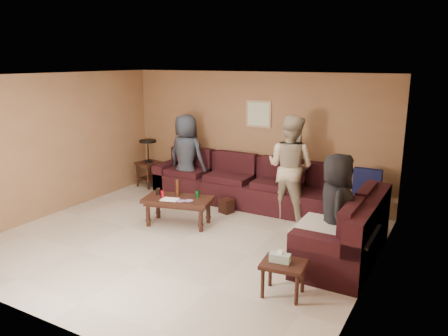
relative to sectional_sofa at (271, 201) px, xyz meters
name	(u,v)px	position (x,y,z in m)	size (l,w,h in m)	color
room	(181,134)	(-0.81, -1.52, 1.34)	(5.60, 5.50, 2.50)	beige
sectional_sofa	(271,201)	(0.00, 0.00, 0.00)	(4.65, 2.90, 0.97)	#331116
coffee_table	(178,202)	(-1.26, -1.00, 0.08)	(1.24, 0.83, 0.75)	#331811
end_table_left	(149,162)	(-3.15, 0.57, 0.22)	(0.53, 0.53, 1.04)	#331811
side_table_right	(283,266)	(1.13, -2.27, 0.04)	(0.55, 0.47, 0.56)	#331811
waste_bin	(226,206)	(-0.84, -0.08, -0.20)	(0.21, 0.21, 0.26)	#331811
wall_art	(259,114)	(-0.71, 0.96, 1.37)	(0.52, 0.04, 0.52)	tan
person_left	(186,156)	(-2.03, 0.39, 0.51)	(0.82, 0.53, 1.68)	#2D333E
person_middle	(290,167)	(0.22, 0.28, 0.58)	(0.88, 0.69, 1.82)	#C5B292
person_right	(336,209)	(1.42, -1.12, 0.44)	(0.75, 0.49, 1.54)	black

